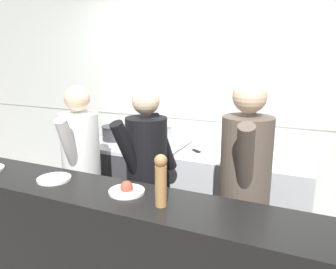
% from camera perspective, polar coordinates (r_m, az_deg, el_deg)
% --- Properties ---
extents(wall_back_tiled, '(8.00, 0.06, 2.60)m').
position_cam_1_polar(wall_back_tiled, '(3.56, 4.69, 5.04)').
color(wall_back_tiled, silver).
rests_on(wall_back_tiled, ground_plane).
extents(oven_range, '(1.03, 0.71, 0.92)m').
position_cam_1_polar(oven_range, '(3.65, -5.62, -8.51)').
color(oven_range, '#38383D').
rests_on(oven_range, ground_plane).
extents(prep_counter, '(1.23, 0.65, 0.91)m').
position_cam_1_polar(prep_counter, '(3.27, 12.61, -11.58)').
color(prep_counter, '#B7BABF').
rests_on(prep_counter, ground_plane).
extents(pass_counter, '(2.82, 0.45, 1.00)m').
position_cam_1_polar(pass_counter, '(2.31, -9.13, -21.63)').
color(pass_counter, black).
rests_on(pass_counter, ground_plane).
extents(stock_pot, '(0.28, 0.28, 0.16)m').
position_cam_1_polar(stock_pot, '(3.66, -9.30, 0.35)').
color(stock_pot, '#2D2D33').
rests_on(stock_pot, oven_range).
extents(sauce_pot, '(0.30, 0.30, 0.23)m').
position_cam_1_polar(sauce_pot, '(3.35, -1.81, -0.04)').
color(sauce_pot, '#B7BABF').
rests_on(sauce_pot, oven_range).
extents(mixing_bowl_steel, '(0.30, 0.30, 0.08)m').
position_cam_1_polar(mixing_bowl_steel, '(3.13, 10.56, -2.75)').
color(mixing_bowl_steel, '#B7BABF').
rests_on(mixing_bowl_steel, prep_counter).
extents(chefs_knife, '(0.32, 0.23, 0.02)m').
position_cam_1_polar(chefs_knife, '(3.12, 5.99, -3.35)').
color(chefs_knife, '#B7BABF').
rests_on(chefs_knife, prep_counter).
extents(plated_dish_appetiser, '(0.22, 0.22, 0.02)m').
position_cam_1_polar(plated_dish_appetiser, '(2.36, -19.21, -7.29)').
color(plated_dish_appetiser, white).
rests_on(plated_dish_appetiser, pass_counter).
extents(plated_dish_dessert, '(0.22, 0.22, 0.08)m').
position_cam_1_polar(plated_dish_dessert, '(2.05, -7.22, -9.54)').
color(plated_dish_dessert, white).
rests_on(plated_dish_dessert, pass_counter).
extents(pepper_mill, '(0.07, 0.07, 0.30)m').
position_cam_1_polar(pepper_mill, '(1.81, -1.25, -7.81)').
color(pepper_mill, '#AD7A47').
rests_on(pepper_mill, pass_counter).
extents(chef_head_cook, '(0.39, 0.69, 1.59)m').
position_cam_1_polar(chef_head_cook, '(2.94, -14.81, -5.56)').
color(chef_head_cook, black).
rests_on(chef_head_cook, ground_plane).
extents(chef_sous, '(0.40, 0.69, 1.60)m').
position_cam_1_polar(chef_sous, '(2.63, -3.67, -7.27)').
color(chef_sous, black).
rests_on(chef_sous, ground_plane).
extents(chef_line, '(0.39, 0.74, 1.68)m').
position_cam_1_polar(chef_line, '(2.34, 13.16, -9.13)').
color(chef_line, black).
rests_on(chef_line, ground_plane).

